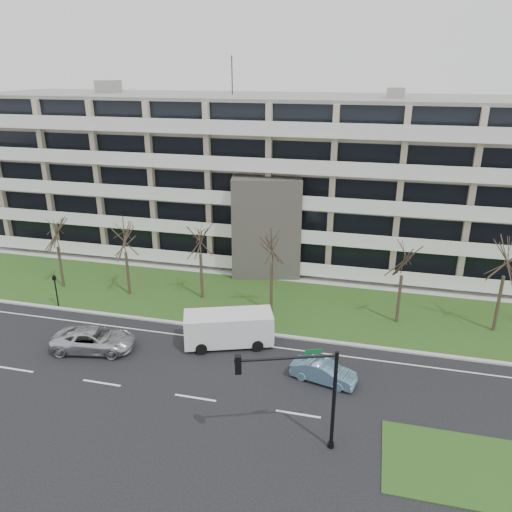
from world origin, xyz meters
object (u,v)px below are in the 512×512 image
(blue_sedan, at_px, (324,372))
(pedestrian_signal, at_px, (56,287))
(silver_pickup, at_px, (94,340))
(white_van, at_px, (230,326))
(traffic_signal, at_px, (301,387))

(blue_sedan, height_order, pedestrian_signal, pedestrian_signal)
(silver_pickup, xyz_separation_m, white_van, (8.63, 2.89, 0.63))
(silver_pickup, relative_size, white_van, 0.86)
(pedestrian_signal, bearing_deg, white_van, -29.71)
(pedestrian_signal, bearing_deg, blue_sedan, -34.31)
(white_van, bearing_deg, pedestrian_signal, 151.92)
(silver_pickup, height_order, white_van, white_van)
(traffic_signal, distance_m, pedestrian_signal, 23.84)
(blue_sedan, distance_m, pedestrian_signal, 22.14)
(silver_pickup, xyz_separation_m, pedestrian_signal, (-6.20, 5.03, 1.00))
(silver_pickup, bearing_deg, white_van, -81.31)
(silver_pickup, xyz_separation_m, blue_sedan, (15.37, 0.13, -0.10))
(blue_sedan, bearing_deg, pedestrian_signal, 90.10)
(blue_sedan, bearing_deg, traffic_signal, -171.73)
(blue_sedan, xyz_separation_m, white_van, (-6.73, 2.76, 0.73))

